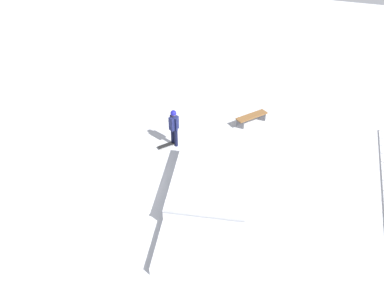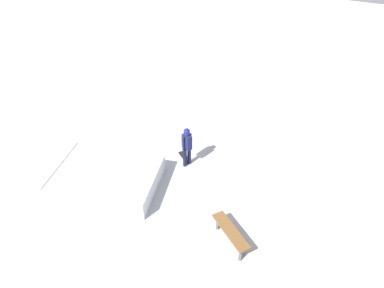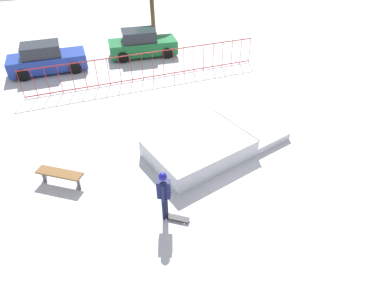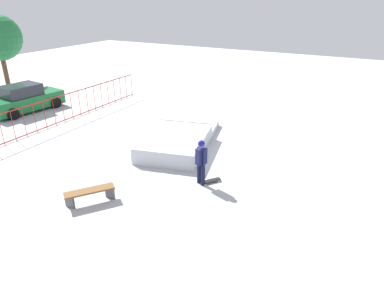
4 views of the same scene
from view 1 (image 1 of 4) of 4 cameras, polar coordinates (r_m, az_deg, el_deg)
ground_plane at (r=12.27m, az=2.43°, el=-8.09°), size 60.00×60.00×0.00m
skate_ramp at (r=11.73m, az=2.68°, el=-8.61°), size 5.86×3.81×0.74m
skater at (r=13.80m, az=-3.14°, el=3.24°), size 0.44×0.41×1.73m
skateboard at (r=14.26m, az=-4.40°, el=-0.16°), size 0.76×0.64×0.09m
park_bench at (r=15.72m, az=10.22°, el=4.50°), size 1.52×1.28×0.48m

